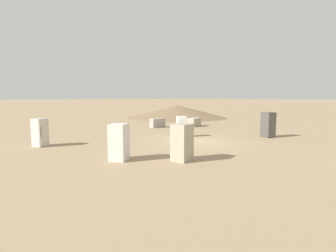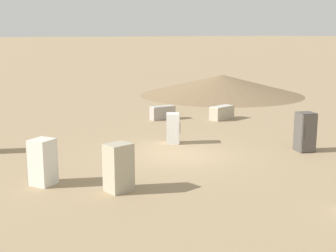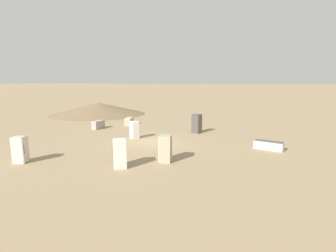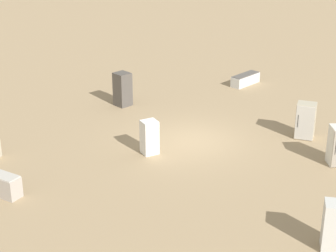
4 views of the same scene
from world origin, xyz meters
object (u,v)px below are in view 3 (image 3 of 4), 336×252
object	(u,v)px
discarded_fridge_1	(129,121)
discarded_fridge_7	(134,130)
discarded_fridge_6	(269,145)
discarded_fridge_0	(98,125)
discarded_fridge_3	(197,124)
discarded_fridge_4	(119,154)
discarded_fridge_5	(165,148)
discarded_fridge_2	(20,150)

from	to	relation	value
discarded_fridge_1	discarded_fridge_7	size ratio (longest dim) A/B	1.18
discarded_fridge_6	discarded_fridge_0	bearing A→B (deg)	-85.33
discarded_fridge_3	discarded_fridge_4	distance (m)	11.04
discarded_fridge_3	discarded_fridge_6	distance (m)	7.34
discarded_fridge_0	discarded_fridge_6	xyz separation A→B (m)	(-3.06, -15.66, -0.10)
discarded_fridge_3	discarded_fridge_1	bearing A→B (deg)	-84.93
discarded_fridge_4	discarded_fridge_3	bearing A→B (deg)	-39.45
discarded_fridge_0	discarded_fridge_5	distance (m)	12.70
discarded_fridge_4	discarded_fridge_6	bearing A→B (deg)	-79.46
discarded_fridge_4	discarded_fridge_6	xyz separation A→B (m)	(6.72, -7.71, -0.48)
discarded_fridge_3	discarded_fridge_7	world-z (taller)	discarded_fridge_3
discarded_fridge_1	discarded_fridge_5	distance (m)	13.54
discarded_fridge_2	discarded_fridge_4	world-z (taller)	discarded_fridge_4
discarded_fridge_0	discarded_fridge_6	size ratio (longest dim) A/B	0.74
discarded_fridge_1	discarded_fridge_2	distance (m)	13.82
discarded_fridge_2	discarded_fridge_5	size ratio (longest dim) A/B	0.97
discarded_fridge_1	discarded_fridge_2	bearing A→B (deg)	-100.98
discarded_fridge_3	discarded_fridge_6	xyz separation A→B (m)	(-4.18, -6.00, -0.54)
discarded_fridge_4	discarded_fridge_7	bearing A→B (deg)	-10.30
discarded_fridge_3	discarded_fridge_5	xyz separation A→B (m)	(-9.07, -0.25, -0.06)
discarded_fridge_2	discarded_fridge_5	bearing A→B (deg)	94.06
discarded_fridge_2	discarded_fridge_3	size ratio (longest dim) A/B	0.90
discarded_fridge_7	discarded_fridge_6	bearing A→B (deg)	32.81
discarded_fridge_1	discarded_fridge_3	distance (m)	8.01
discarded_fridge_4	discarded_fridge_6	size ratio (longest dim) A/B	0.78
discarded_fridge_0	discarded_fridge_4	size ratio (longest dim) A/B	0.95
discarded_fridge_3	discarded_fridge_5	world-z (taller)	discarded_fridge_3
discarded_fridge_1	discarded_fridge_6	xyz separation A→B (m)	(-6.00, -13.79, -0.10)
discarded_fridge_2	discarded_fridge_4	distance (m)	5.90
discarded_fridge_0	discarded_fridge_1	xyz separation A→B (m)	(2.94, -1.87, -0.00)
discarded_fridge_1	discarded_fridge_5	bearing A→B (deg)	-65.71
discarded_fridge_6	discarded_fridge_7	size ratio (longest dim) A/B	1.42
discarded_fridge_0	discarded_fridge_2	world-z (taller)	discarded_fridge_2
discarded_fridge_5	discarded_fridge_7	size ratio (longest dim) A/B	1.11
discarded_fridge_5	discarded_fridge_6	distance (m)	7.57
discarded_fridge_3	discarded_fridge_6	world-z (taller)	discarded_fridge_3
discarded_fridge_5	discarded_fridge_6	bearing A→B (deg)	-58.84
discarded_fridge_3	discarded_fridge_0	bearing A→B (deg)	-65.15
discarded_fridge_1	discarded_fridge_6	world-z (taller)	discarded_fridge_1
discarded_fridge_0	discarded_fridge_4	distance (m)	12.61
discarded_fridge_4	discarded_fridge_0	bearing A→B (deg)	8.53
discarded_fridge_0	discarded_fridge_5	xyz separation A→B (m)	(-7.94, -9.90, 0.39)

